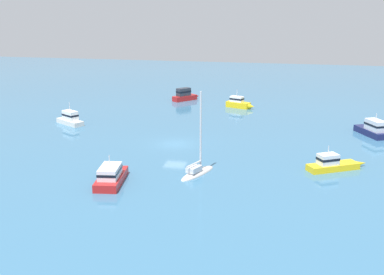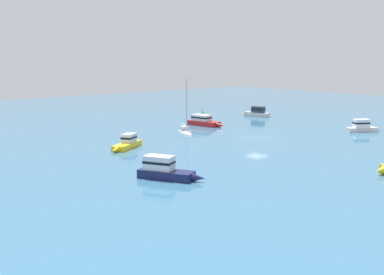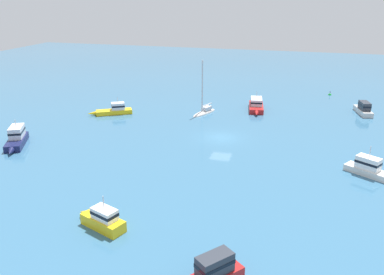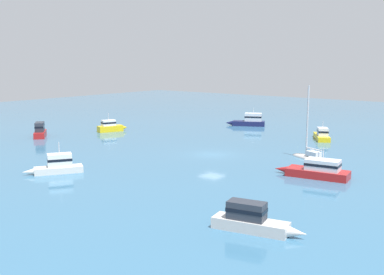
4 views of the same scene
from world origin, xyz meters
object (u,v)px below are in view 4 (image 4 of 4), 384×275
(cabin_cruiser_1, at_px, (322,135))
(powerboat, at_px, (318,170))
(yacht, at_px, (310,156))
(cabin_cruiser, at_px, (58,165))
(cabin_cruiser_2, at_px, (111,127))
(launch, at_px, (252,220))
(powerboat_1, at_px, (250,121))
(motor_cruiser, at_px, (40,131))

(cabin_cruiser_1, height_order, powerboat, powerboat)
(powerboat, relative_size, yacht, 0.84)
(cabin_cruiser, relative_size, cabin_cruiser_2, 1.13)
(cabin_cruiser, bearing_deg, launch, 117.20)
(powerboat, height_order, yacht, yacht)
(cabin_cruiser, relative_size, cabin_cruiser_1, 0.86)
(cabin_cruiser, bearing_deg, yacht, 174.18)
(cabin_cruiser, distance_m, powerboat, 24.18)
(powerboat, xyz_separation_m, launch, (15.42, 2.26, 0.02))
(cabin_cruiser_1, bearing_deg, cabin_cruiser_2, 83.85)
(powerboat_1, bearing_deg, yacht, 109.06)
(powerboat, bearing_deg, powerboat_1, -56.56)
(cabin_cruiser, distance_m, yacht, 26.18)
(cabin_cruiser_1, relative_size, powerboat, 0.87)
(cabin_cruiser, relative_size, powerboat, 0.75)
(powerboat, distance_m, cabin_cruiser_2, 36.19)
(powerboat, bearing_deg, motor_cruiser, -5.11)
(cabin_cruiser_2, relative_size, powerboat_1, 0.74)
(cabin_cruiser_1, bearing_deg, motor_cruiser, 94.21)
(cabin_cruiser, height_order, cabin_cruiser_1, cabin_cruiser)
(cabin_cruiser_1, relative_size, yacht, 0.73)
(cabin_cruiser_1, relative_size, powerboat_1, 0.98)
(powerboat_1, height_order, launch, powerboat_1)
(yacht, distance_m, motor_cruiser, 36.68)
(cabin_cruiser_1, distance_m, yacht, 13.28)
(launch, xyz_separation_m, yacht, (-22.57, -6.23, -0.47))
(yacht, relative_size, motor_cruiser, 1.77)
(cabin_cruiser_1, height_order, yacht, yacht)
(cabin_cruiser, bearing_deg, cabin_cruiser_1, -167.89)
(yacht, xyz_separation_m, motor_cruiser, (9.24, -35.49, 0.58))
(powerboat, bearing_deg, yacht, -69.15)
(cabin_cruiser, bearing_deg, powerboat, 156.06)
(cabin_cruiser_1, bearing_deg, powerboat_1, 38.93)
(cabin_cruiser_1, distance_m, motor_cruiser, 38.40)
(cabin_cruiser, bearing_deg, powerboat_1, -144.41)
(motor_cruiser, bearing_deg, powerboat, -137.52)
(cabin_cruiser_2, xyz_separation_m, yacht, (0.16, 31.48, -0.45))
(powerboat_1, bearing_deg, motor_cruiser, 31.52)
(powerboat, xyz_separation_m, cabin_cruiser_2, (-7.31, -35.44, 0.01))
(yacht, height_order, motor_cruiser, yacht)
(powerboat, relative_size, launch, 1.15)
(powerboat, distance_m, motor_cruiser, 39.51)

